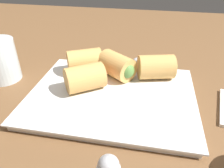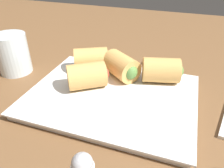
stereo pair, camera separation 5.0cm
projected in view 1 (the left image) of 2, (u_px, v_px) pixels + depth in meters
table_surface at (96, 95)px, 45.38cm from camera, size 180.00×140.00×2.00cm
serving_plate at (112, 96)px, 42.20cm from camera, size 31.23×24.10×1.50cm
roll_front_left at (118, 66)px, 45.64cm from camera, size 8.84×8.40×5.04cm
roll_front_right at (158, 67)px, 45.39cm from camera, size 8.57×6.69×5.04cm
roll_back_left at (87, 61)px, 47.93cm from camera, size 8.76×7.81×5.04cm
roll_back_right at (87, 77)px, 41.83cm from camera, size 8.84×8.26×5.04cm
spoon at (130, 59)px, 56.44cm from camera, size 17.34×2.60×1.10cm
drinking_glass at (0, 60)px, 46.84cm from camera, size 7.26×7.26×9.04cm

